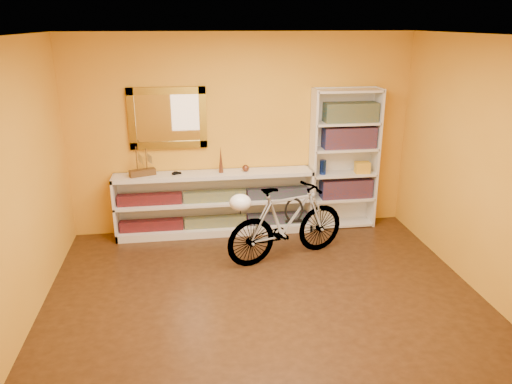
{
  "coord_description": "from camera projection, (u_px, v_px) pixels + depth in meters",
  "views": [
    {
      "loc": [
        -0.73,
        -4.32,
        2.72
      ],
      "look_at": [
        0.0,
        0.7,
        0.95
      ],
      "focal_mm": 34.53,
      "sensor_mm": 36.0,
      "label": 1
    }
  ],
  "objects": [
    {
      "name": "yellow_bag",
      "position": [
        362.0,
        168.0,
        6.65
      ],
      "size": [
        0.2,
        0.14,
        0.15
      ],
      "primitive_type": "cube",
      "rotation": [
        0.0,
        0.0,
        -0.06
      ],
      "color": "gold",
      "rests_on": "bookcase"
    },
    {
      "name": "bookcase",
      "position": [
        344.0,
        160.0,
        6.62
      ],
      "size": [
        0.9,
        0.3,
        1.9
      ],
      "primitive_type": null,
      "color": "silver",
      "rests_on": "floor"
    },
    {
      "name": "left_wall",
      "position": [
        12.0,
        192.0,
        4.3
      ],
      "size": [
        0.01,
        4.0,
        2.6
      ],
      "primitive_type": "cube",
      "color": "orange",
      "rests_on": "ground"
    },
    {
      "name": "decorative_orb",
      "position": [
        246.0,
        168.0,
        6.43
      ],
      "size": [
        0.09,
        0.09,
        0.09
      ],
      "primitive_type": "sphere",
      "color": "brown",
      "rests_on": "console_unit"
    },
    {
      "name": "wall_socket",
      "position": [
        306.0,
        206.0,
        6.92
      ],
      "size": [
        0.09,
        0.02,
        0.09
      ],
      "primitive_type": "cube",
      "color": "silver",
      "rests_on": "back_wall"
    },
    {
      "name": "bicycle",
      "position": [
        287.0,
        222.0,
        5.82
      ],
      "size": [
        0.88,
        1.62,
        0.93
      ],
      "primitive_type": "imported",
      "rotation": [
        0.0,
        0.0,
        1.89
      ],
      "color": "silver",
      "rests_on": "floor"
    },
    {
      "name": "book_row_b",
      "position": [
        349.0,
        137.0,
        6.53
      ],
      "size": [
        0.7,
        0.22,
        0.28
      ],
      "primitive_type": "cube",
      "color": "maroon",
      "rests_on": "bookcase"
    },
    {
      "name": "cd_row_lower",
      "position": [
        216.0,
        222.0,
        6.6
      ],
      "size": [
        2.5,
        0.13,
        0.14
      ],
      "primitive_type": "cube",
      "color": "black",
      "rests_on": "console_unit"
    },
    {
      "name": "bronze_ornament",
      "position": [
        221.0,
        160.0,
        6.35
      ],
      "size": [
        0.06,
        0.06,
        0.35
      ],
      "primitive_type": "cone",
      "color": "brown",
      "rests_on": "console_unit"
    },
    {
      "name": "model_ship",
      "position": [
        142.0,
        161.0,
        6.21
      ],
      "size": [
        0.35,
        0.23,
        0.39
      ],
      "primitive_type": null,
      "rotation": [
        0.0,
        0.0,
        0.35
      ],
      "color": "#452C13",
      "rests_on": "console_unit"
    },
    {
      "name": "floor",
      "position": [
        266.0,
        302.0,
        5.03
      ],
      "size": [
        4.5,
        4.0,
        0.01
      ],
      "primitive_type": "cube",
      "color": "black",
      "rests_on": "ground"
    },
    {
      "name": "ceiling",
      "position": [
        268.0,
        35.0,
        4.17
      ],
      "size": [
        4.5,
        4.0,
        0.01
      ],
      "primitive_type": "cube",
      "color": "silver",
      "rests_on": "ground"
    },
    {
      "name": "cd_row_upper",
      "position": [
        215.0,
        196.0,
        6.48
      ],
      "size": [
        2.5,
        0.13,
        0.14
      ],
      "primitive_type": "cube",
      "color": "navy",
      "rests_on": "console_unit"
    },
    {
      "name": "console_unit",
      "position": [
        215.0,
        203.0,
        6.53
      ],
      "size": [
        2.6,
        0.35,
        0.85
      ],
      "primitive_type": null,
      "color": "silver",
      "rests_on": "floor"
    },
    {
      "name": "book_row_c",
      "position": [
        351.0,
        112.0,
        6.42
      ],
      "size": [
        0.7,
        0.22,
        0.25
      ],
      "primitive_type": "cube",
      "color": "#1A4B5B",
      "rests_on": "bookcase"
    },
    {
      "name": "toy_car",
      "position": [
        177.0,
        174.0,
        6.33
      ],
      "size": [
        0.0,
        0.0,
        0.0
      ],
      "primitive_type": "imported",
      "rotation": [
        0.0,
        0.0,
        1.93
      ],
      "color": "black",
      "rests_on": "console_unit"
    },
    {
      "name": "travel_mug",
      "position": [
        323.0,
        167.0,
        6.59
      ],
      "size": [
        0.09,
        0.09,
        0.2
      ],
      "primitive_type": "cylinder",
      "color": "navy",
      "rests_on": "bookcase"
    },
    {
      "name": "red_tin",
      "position": [
        331.0,
        115.0,
        6.42
      ],
      "size": [
        0.16,
        0.16,
        0.19
      ],
      "primitive_type": "cube",
      "rotation": [
        0.0,
        0.0,
        0.1
      ],
      "color": "maroon",
      "rests_on": "bookcase"
    },
    {
      "name": "back_wall",
      "position": [
        242.0,
        135.0,
        6.47
      ],
      "size": [
        4.5,
        0.01,
        2.6
      ],
      "primitive_type": "cube",
      "color": "orange",
      "rests_on": "ground"
    },
    {
      "name": "book_row_a",
      "position": [
        346.0,
        188.0,
        6.76
      ],
      "size": [
        0.7,
        0.22,
        0.26
      ],
      "primitive_type": "cube",
      "color": "maroon",
      "rests_on": "bookcase"
    },
    {
      "name": "helmet",
      "position": [
        240.0,
        202.0,
        5.45
      ],
      "size": [
        0.25,
        0.23,
        0.18
      ],
      "primitive_type": "ellipsoid",
      "color": "white",
      "rests_on": "bicycle"
    },
    {
      "name": "right_wall",
      "position": [
        489.0,
        171.0,
        4.91
      ],
      "size": [
        0.01,
        4.0,
        2.6
      ],
      "primitive_type": "cube",
      "color": "orange",
      "rests_on": "ground"
    },
    {
      "name": "gilt_mirror",
      "position": [
        168.0,
        118.0,
        6.23
      ],
      "size": [
        0.98,
        0.06,
        0.78
      ],
      "primitive_type": "cube",
      "color": "olive",
      "rests_on": "back_wall"
    },
    {
      "name": "u_lock",
      "position": [
        294.0,
        210.0,
        5.81
      ],
      "size": [
        0.22,
        0.02,
        0.22
      ],
      "primitive_type": "torus",
      "rotation": [
        1.57,
        0.0,
        0.0
      ],
      "color": "black",
      "rests_on": "bicycle"
    }
  ]
}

